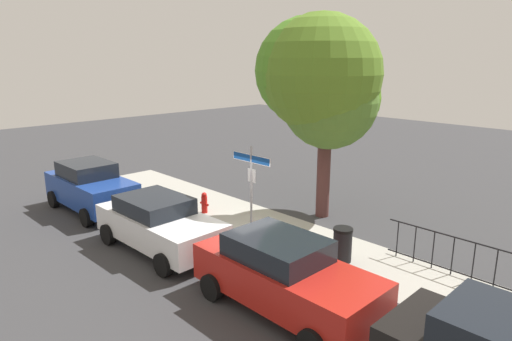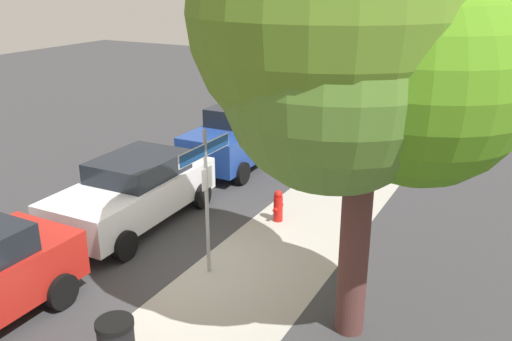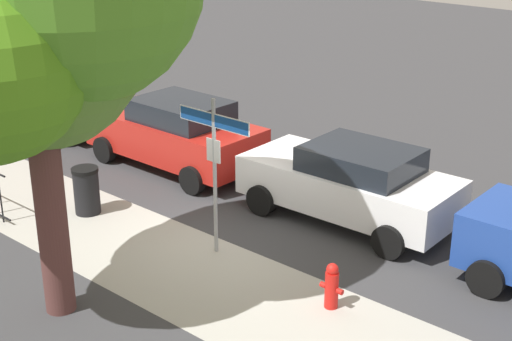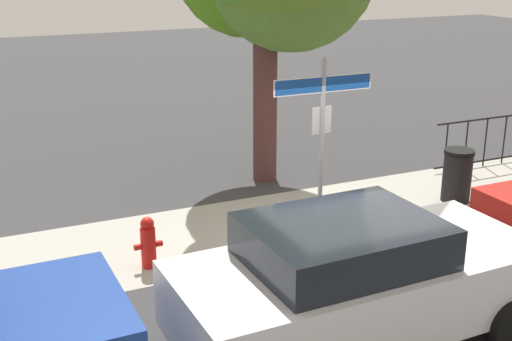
% 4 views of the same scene
% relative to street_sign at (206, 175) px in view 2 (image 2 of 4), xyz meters
% --- Properties ---
extents(ground_plane, '(60.00, 60.00, 0.00)m').
position_rel_street_sign_xyz_m(ground_plane, '(0.17, -0.40, -2.02)').
color(ground_plane, '#38383A').
extents(street_sign, '(1.64, 0.07, 2.91)m').
position_rel_street_sign_xyz_m(street_sign, '(0.00, 0.00, 0.00)').
color(street_sign, '#9EA0A5').
rests_on(street_sign, ground_plane).
extents(shade_tree, '(4.25, 4.71, 7.00)m').
position_rel_street_sign_xyz_m(shade_tree, '(0.53, 2.75, 2.73)').
color(shade_tree, '#53302D').
rests_on(shade_tree, ground_plane).
extents(car_blue, '(4.19, 2.05, 1.81)m').
position_rel_street_sign_xyz_m(car_blue, '(-5.87, -2.66, -1.11)').
color(car_blue, '#1D3E93').
rests_on(car_blue, ground_plane).
extents(car_white, '(4.39, 2.14, 1.58)m').
position_rel_street_sign_xyz_m(car_white, '(-1.08, -2.73, -1.20)').
color(car_white, white).
rests_on(car_white, ground_plane).
extents(fire_hydrant, '(0.42, 0.22, 0.78)m').
position_rel_street_sign_xyz_m(fire_hydrant, '(-2.73, 0.20, -1.64)').
color(fire_hydrant, red).
rests_on(fire_hydrant, ground_plane).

